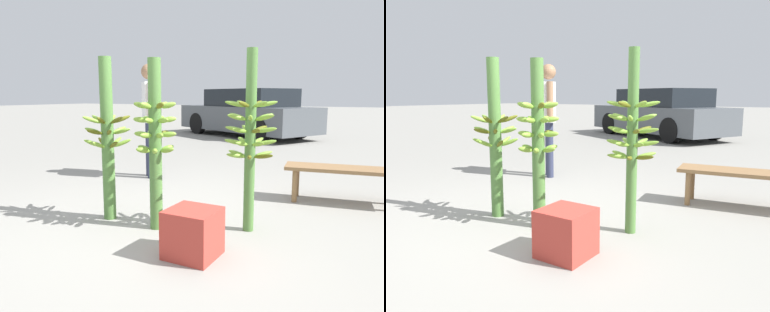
# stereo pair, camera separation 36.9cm
# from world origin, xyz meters

# --- Properties ---
(ground_plane) EXTENTS (80.00, 80.00, 0.00)m
(ground_plane) POSITION_xyz_m (0.00, 0.00, 0.00)
(ground_plane) COLOR gray
(banana_stalk_left) EXTENTS (0.47, 0.47, 1.57)m
(banana_stalk_left) POSITION_xyz_m (-0.61, 0.10, 0.80)
(banana_stalk_left) COLOR #4C7A38
(banana_stalk_left) RESTS_ON ground_plane
(banana_stalk_center) EXTENTS (0.39, 0.39, 1.54)m
(banana_stalk_center) POSITION_xyz_m (-0.04, 0.09, 0.81)
(banana_stalk_center) COLOR #4C7A38
(banana_stalk_center) RESTS_ON ground_plane
(banana_stalk_right) EXTENTS (0.46, 0.46, 1.61)m
(banana_stalk_right) POSITION_xyz_m (0.72, 0.44, 0.85)
(banana_stalk_right) COLOR #4C7A38
(banana_stalk_right) RESTS_ON ground_plane
(vendor_person) EXTENTS (0.46, 0.48, 1.67)m
(vendor_person) POSITION_xyz_m (-1.36, 1.89, 1.01)
(vendor_person) COLOR #2D334C
(vendor_person) RESTS_ON ground_plane
(market_bench) EXTENTS (1.40, 0.60, 0.41)m
(market_bench) POSITION_xyz_m (1.40, 1.79, 0.35)
(market_bench) COLOR olive
(market_bench) RESTS_ON ground_plane
(parked_car) EXTENTS (4.76, 3.55, 1.40)m
(parked_car) POSITION_xyz_m (-2.11, 8.00, 0.68)
(parked_car) COLOR #4C5156
(parked_car) RESTS_ON ground_plane
(produce_crate) EXTENTS (0.37, 0.37, 0.37)m
(produce_crate) POSITION_xyz_m (0.54, -0.29, 0.18)
(produce_crate) COLOR #B2382D
(produce_crate) RESTS_ON ground_plane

